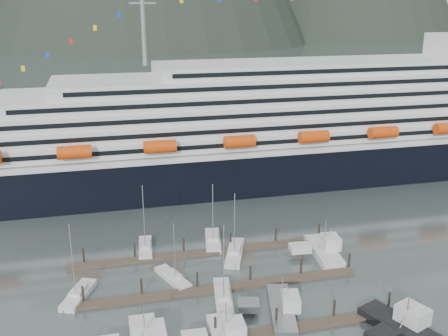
{
  "coord_description": "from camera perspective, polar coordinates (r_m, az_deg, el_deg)",
  "views": [
    {
      "loc": [
        -21.91,
        -70.08,
        44.91
      ],
      "look_at": [
        0.92,
        22.0,
        14.46
      ],
      "focal_mm": 42.0,
      "sensor_mm": 36.0,
      "label": 1
    }
  ],
  "objects": [
    {
      "name": "sailboat_e",
      "position": [
        100.71,
        -8.55,
        -8.64
      ],
      "size": [
        3.31,
        9.49,
        13.7
      ],
      "rotation": [
        0.0,
        0.0,
        1.47
      ],
      "color": "silver",
      "rests_on": "ground"
    },
    {
      "name": "sailboat_f",
      "position": [
        102.45,
        -1.23,
        -7.94
      ],
      "size": [
        4.56,
        10.09,
        12.97
      ],
      "rotation": [
        0.0,
        0.0,
        1.39
      ],
      "color": "silver",
      "rests_on": "ground"
    },
    {
      "name": "cruise_ship",
      "position": [
        139.31,
        8.41,
        3.95
      ],
      "size": [
        210.0,
        30.4,
        50.3
      ],
      "color": "black",
      "rests_on": "ground"
    },
    {
      "name": "dock_mid",
      "position": [
        87.33,
        -0.75,
        -12.92
      ],
      "size": [
        48.18,
        2.28,
        3.2
      ],
      "color": "#48392E",
      "rests_on": "ground"
    },
    {
      "name": "trawler_d",
      "position": [
        80.84,
        19.06,
        -16.2
      ],
      "size": [
        11.7,
        14.33,
        8.26
      ],
      "rotation": [
        0.0,
        0.0,
        1.95
      ],
      "color": "black",
      "rests_on": "ground"
    },
    {
      "name": "trawler_c",
      "position": [
        81.61,
        6.17,
        -14.98
      ],
      "size": [
        9.86,
        13.49,
        6.65
      ],
      "rotation": [
        0.0,
        0.0,
        1.34
      ],
      "color": "gray",
      "rests_on": "ground"
    },
    {
      "name": "sailboat_a",
      "position": [
        88.25,
        -15.56,
        -13.2
      ],
      "size": [
        5.86,
        9.23,
        13.5
      ],
      "rotation": [
        0.0,
        0.0,
        1.17
      ],
      "color": "silver",
      "rests_on": "ground"
    },
    {
      "name": "ground",
      "position": [
        86.07,
        3.02,
        -13.68
      ],
      "size": [
        1600.0,
        1600.0,
        0.0
      ],
      "primitive_type": "plane",
      "color": "#4A5756",
      "rests_on": "ground"
    },
    {
      "name": "dock_far",
      "position": [
        98.47,
        -2.5,
        -9.16
      ],
      "size": [
        48.18,
        2.28,
        3.2
      ],
      "color": "#48392E",
      "rests_on": "ground"
    },
    {
      "name": "sailboat_g",
      "position": [
        97.84,
        1.19,
        -9.26
      ],
      "size": [
        6.38,
        11.25,
        13.04
      ],
      "rotation": [
        0.0,
        0.0,
        1.21
      ],
      "color": "silver",
      "rests_on": "ground"
    },
    {
      "name": "sailboat_d",
      "position": [
        84.64,
        -0.09,
        -13.92
      ],
      "size": [
        4.29,
        11.04,
        13.62
      ],
      "rotation": [
        0.0,
        0.0,
        1.4
      ],
      "color": "silver",
      "rests_on": "ground"
    },
    {
      "name": "trawler_e",
      "position": [
        99.39,
        10.72,
        -8.78
      ],
      "size": [
        9.41,
        12.33,
        7.85
      ],
      "rotation": [
        0.0,
        0.0,
        1.48
      ],
      "color": "silver",
      "rests_on": "ground"
    },
    {
      "name": "dock_near",
      "position": [
        76.77,
        1.58,
        -17.73
      ],
      "size": [
        48.18,
        2.28,
        3.2
      ],
      "color": "#48392E",
      "rests_on": "ground"
    },
    {
      "name": "sailboat_b",
      "position": [
        90.36,
        -5.6,
        -11.82
      ],
      "size": [
        5.32,
        8.93,
        10.92
      ],
      "rotation": [
        0.0,
        0.0,
        1.95
      ],
      "color": "silver",
      "rests_on": "ground"
    }
  ]
}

